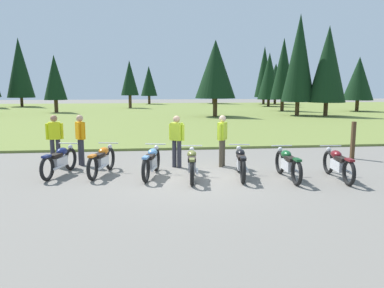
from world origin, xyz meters
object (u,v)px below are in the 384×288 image
rider_checking_bike (55,137)px  motorcycle_sky_blue (152,162)px  trail_marker_post (353,140)px  motorcycle_black (241,162)px  motorcycle_orange (102,160)px  rider_near_row_end (177,138)px  motorcycle_olive (192,164)px  rider_in_hivis_vest (222,138)px  motorcycle_navy (60,160)px  motorcycle_british_green (288,164)px  motorcycle_maroon (338,164)px  rider_with_back_turned (80,137)px

rider_checking_bike → motorcycle_sky_blue: bearing=-31.1°
trail_marker_post → motorcycle_black: bearing=-153.5°
motorcycle_orange → motorcycle_sky_blue: bearing=-15.0°
rider_checking_bike → rider_near_row_end: same height
motorcycle_olive → rider_near_row_end: bearing=100.5°
motorcycle_olive → rider_in_hivis_vest: (1.17, 1.60, 0.51)m
motorcycle_navy → trail_marker_post: (9.91, 1.46, 0.23)m
motorcycle_navy → trail_marker_post: trail_marker_post is taller
rider_near_row_end → trail_marker_post: bearing=6.8°
motorcycle_sky_blue → motorcycle_british_green: 3.87m
motorcycle_navy → motorcycle_orange: same height
motorcycle_maroon → trail_marker_post: bearing=54.4°
motorcycle_navy → rider_with_back_turned: size_ratio=1.23×
rider_in_hivis_vest → rider_checking_bike: size_ratio=1.00×
motorcycle_sky_blue → motorcycle_maroon: (5.18, -0.94, 0.00)m
motorcycle_olive → motorcycle_british_green: same height
motorcycle_orange → rider_in_hivis_vest: size_ratio=1.23×
rider_near_row_end → trail_marker_post: (6.42, 0.77, -0.28)m
rider_checking_bike → trail_marker_post: size_ratio=1.24×
motorcycle_olive → motorcycle_british_green: (2.67, -0.30, 0.00)m
motorcycle_british_green → rider_checking_bike: size_ratio=1.26×
motorcycle_black → rider_checking_bike: rider_checking_bike is taller
motorcycle_olive → rider_near_row_end: 1.73m
motorcycle_navy → motorcycle_british_green: 6.58m
motorcycle_navy → motorcycle_orange: bearing=-4.3°
motorcycle_orange → rider_checking_bike: 2.30m
trail_marker_post → motorcycle_maroon: bearing=-125.6°
motorcycle_sky_blue → motorcycle_british_green: size_ratio=0.98×
motorcycle_navy → rider_in_hivis_vest: 5.04m
motorcycle_orange → motorcycle_sky_blue: 1.50m
rider_with_back_turned → rider_checking_bike: 0.83m
motorcycle_black → trail_marker_post: (4.71, 2.34, 0.23)m
rider_checking_bike → motorcycle_navy: bearing=-72.5°
motorcycle_orange → motorcycle_olive: same height
motorcycle_maroon → rider_in_hivis_vest: bearing=144.1°
motorcycle_maroon → rider_near_row_end: rider_near_row_end is taller
motorcycle_british_green → rider_in_hivis_vest: rider_in_hivis_vest is taller
motorcycle_black → rider_near_row_end: 2.38m
motorcycle_navy → motorcycle_black: size_ratio=0.98×
motorcycle_maroon → rider_with_back_turned: 7.99m
rider_checking_bike → rider_near_row_end: 4.00m
motorcycle_sky_blue → motorcycle_olive: size_ratio=0.99×
motorcycle_british_green → rider_in_hivis_vest: size_ratio=1.26×
motorcycle_sky_blue → motorcycle_maroon: same height
motorcycle_navy → rider_near_row_end: size_ratio=1.23×
motorcycle_black → rider_in_hivis_vest: rider_in_hivis_vest is taller
rider_with_back_turned → motorcycle_maroon: bearing=-20.4°
motorcycle_black → rider_in_hivis_vest: bearing=98.6°
motorcycle_british_green → trail_marker_post: size_ratio=1.56×
motorcycle_orange → motorcycle_british_green: (5.24, -1.15, 0.00)m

